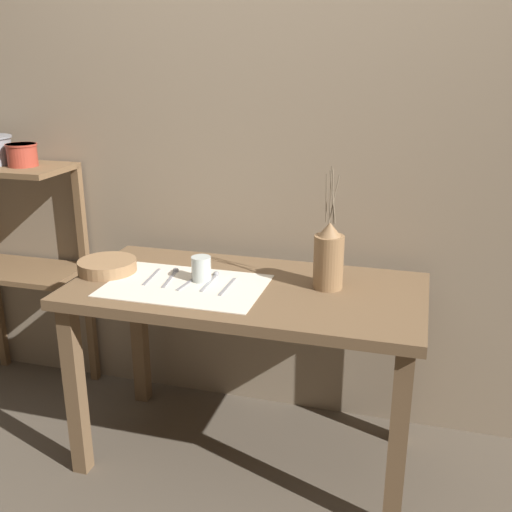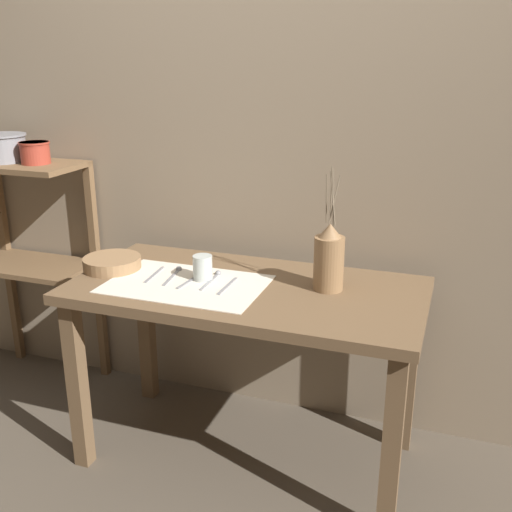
% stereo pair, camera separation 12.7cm
% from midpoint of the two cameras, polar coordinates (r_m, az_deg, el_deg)
% --- Properties ---
extents(ground_plane, '(12.00, 12.00, 0.00)m').
position_cam_midpoint_polar(ground_plane, '(2.58, 0.64, -18.29)').
color(ground_plane, brown).
extents(stone_wall_back, '(7.00, 0.06, 2.40)m').
position_cam_midpoint_polar(stone_wall_back, '(2.51, 4.02, 10.54)').
color(stone_wall_back, gray).
rests_on(stone_wall_back, ground_plane).
extents(wooden_table, '(1.31, 0.65, 0.74)m').
position_cam_midpoint_polar(wooden_table, '(2.26, 0.70, -5.31)').
color(wooden_table, brown).
rests_on(wooden_table, ground_plane).
extents(wooden_shelf_unit, '(0.57, 0.32, 1.09)m').
position_cam_midpoint_polar(wooden_shelf_unit, '(2.98, -19.44, 2.34)').
color(wooden_shelf_unit, brown).
rests_on(wooden_shelf_unit, ground_plane).
extents(linen_cloth, '(0.58, 0.38, 0.00)m').
position_cam_midpoint_polar(linen_cloth, '(2.24, -5.07, -2.68)').
color(linen_cloth, beige).
rests_on(linen_cloth, wooden_table).
extents(pitcher_with_flowers, '(0.11, 0.11, 0.45)m').
position_cam_midpoint_polar(pitcher_with_flowers, '(2.17, 8.63, -0.31)').
color(pitcher_with_flowers, olive).
rests_on(pitcher_with_flowers, wooden_table).
extents(wooden_bowl, '(0.23, 0.23, 0.05)m').
position_cam_midpoint_polar(wooden_bowl, '(2.43, -12.10, -0.68)').
color(wooden_bowl, '#8E6B47').
rests_on(wooden_bowl, wooden_table).
extents(glass_tumbler_near, '(0.07, 0.07, 0.09)m').
position_cam_midpoint_polar(glass_tumbler_near, '(2.26, -3.54, -1.15)').
color(glass_tumbler_near, '#B7C1BC').
rests_on(glass_tumbler_near, wooden_table).
extents(fork_outer, '(0.03, 0.18, 0.00)m').
position_cam_midpoint_polar(fork_outer, '(2.34, -8.13, -1.77)').
color(fork_outer, gray).
rests_on(fork_outer, wooden_table).
extents(spoon_outer, '(0.04, 0.19, 0.02)m').
position_cam_midpoint_polar(spoon_outer, '(2.35, -6.09, -1.55)').
color(spoon_outer, gray).
rests_on(spoon_outer, wooden_table).
extents(fork_inner, '(0.03, 0.18, 0.00)m').
position_cam_midpoint_polar(fork_inner, '(2.26, -4.72, -2.38)').
color(fork_inner, gray).
rests_on(fork_inner, wooden_table).
extents(spoon_inner, '(0.02, 0.19, 0.02)m').
position_cam_midpoint_polar(spoon_inner, '(2.29, -2.35, -1.98)').
color(spoon_inner, gray).
rests_on(spoon_inner, wooden_table).
extents(knife_center, '(0.01, 0.18, 0.00)m').
position_cam_midpoint_polar(knife_center, '(2.20, -1.08, -2.88)').
color(knife_center, gray).
rests_on(knife_center, wooden_table).
extents(metal_pot_large, '(0.22, 0.22, 0.12)m').
position_cam_midpoint_polar(metal_pot_large, '(2.93, -21.95, 9.60)').
color(metal_pot_large, gray).
rests_on(metal_pot_large, wooden_shelf_unit).
extents(metal_pot_small, '(0.13, 0.13, 0.10)m').
position_cam_midpoint_polar(metal_pot_small, '(2.82, -19.09, 9.34)').
color(metal_pot_small, '#9E3828').
rests_on(metal_pot_small, wooden_shelf_unit).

